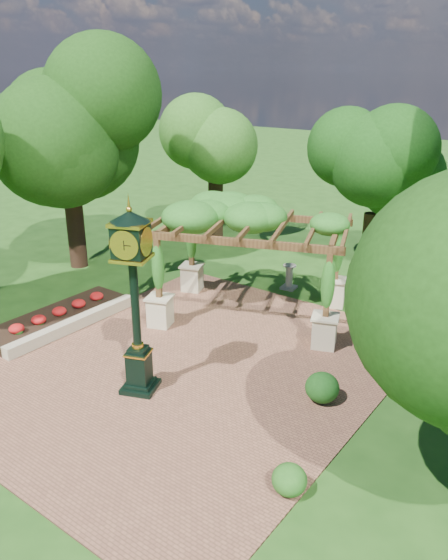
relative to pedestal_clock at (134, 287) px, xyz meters
The scene contains 13 objects.
ground 3.06m from the pedestal_clock, 65.81° to the left, with size 120.00×120.00×0.00m, color #1E4714.
brick_plaza 3.43m from the pedestal_clock, 79.09° to the left, with size 10.00×12.00×0.04m, color brown.
border_wall 5.22m from the pedestal_clock, 163.64° to the left, with size 0.35×5.00×0.40m, color #C6B793.
flower_bed 5.99m from the pedestal_clock, 166.37° to the left, with size 1.50×5.00×0.36m, color red.
pedestal_clock is the anchor object (origin of this frame).
pergola 5.63m from the pedestal_clock, 92.90° to the left, with size 7.17×5.80×3.90m.
sundial 8.94m from the pedestal_clock, 93.32° to the left, with size 0.60×0.60×0.97m.
shrub_front 5.78m from the pedestal_clock, 10.50° to the right, with size 0.71×0.71×0.64m, color #235819.
shrub_mid 5.36m from the pedestal_clock, 29.96° to the left, with size 0.87×0.87×0.78m, color #194A14.
shrub_back 8.43m from the pedestal_clock, 63.47° to the left, with size 0.96×0.96×0.87m, color #2B681E.
tree_west_near 11.08m from the pedestal_clock, 149.17° to the left, with size 4.78×4.78×9.03m.
tree_west_far 14.65m from the pedestal_clock, 119.57° to the left, with size 3.87×3.87×7.94m.
tree_north 12.86m from the pedestal_clock, 86.10° to the left, with size 3.46×3.46×6.05m.
Camera 1 is at (8.87, -9.38, 7.96)m, focal length 35.00 mm.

